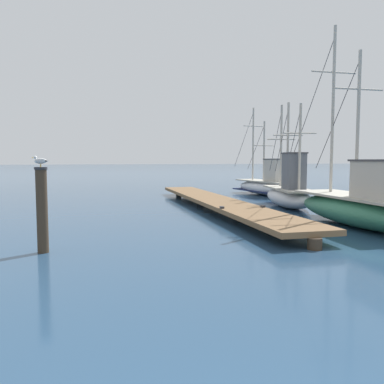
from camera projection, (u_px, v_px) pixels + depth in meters
floating_dock at (216, 201)px, 17.53m from camera, size 3.05×16.63×0.53m
fishing_boat_0 at (289, 192)px, 18.17m from camera, size 2.78×5.95×4.93m
fishing_boat_1 at (267, 185)px, 24.47m from camera, size 2.06×7.10×5.63m
fishing_boat_2 at (364, 205)px, 12.81m from camera, size 2.58×8.36×7.09m
mooring_piling at (42, 209)px, 9.25m from camera, size 0.30×0.30×2.05m
perched_seagull at (41, 161)px, 9.16m from camera, size 0.38×0.19×0.26m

